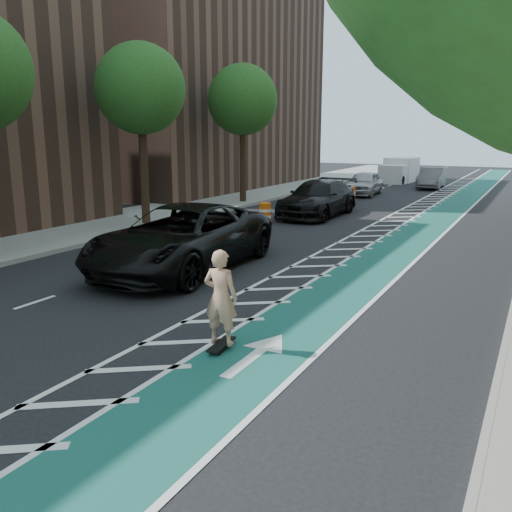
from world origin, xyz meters
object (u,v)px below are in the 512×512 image
Objects in this scene: suv_near at (182,238)px; suv_far at (318,198)px; barrel_a at (196,231)px; skateboarder at (221,297)px.

suv_near reaches higher than suv_far.
suv_near is 7.16× the size of barrel_a.
skateboarder reaches higher than suv_near.
skateboarder is 0.31× the size of suv_far.
skateboarder is 1.89× the size of barrel_a.
skateboarder is 10.21m from barrel_a.
barrel_a is (-1.46, -8.44, -0.41)m from suv_far.
skateboarder is 17.24m from suv_far.
suv_far is at bearing 80.18° from barrel_a.
suv_far reaches higher than barrel_a.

